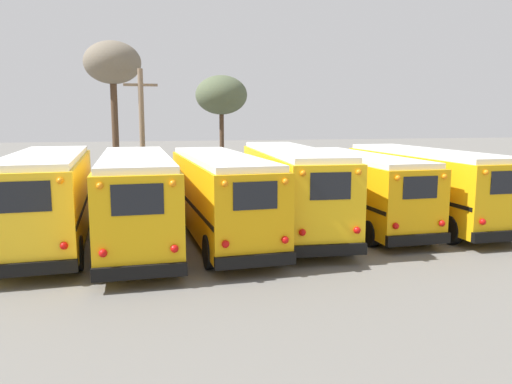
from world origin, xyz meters
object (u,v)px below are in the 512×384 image
at_px(school_bus_3, 290,186).
at_px(utility_pole, 142,133).
at_px(bare_tree_0, 221,96).
at_px(school_bus_2, 220,193).
at_px(school_bus_1, 136,197).
at_px(bare_tree_1, 113,65).
at_px(school_bus_0, 48,196).
at_px(school_bus_5, 424,183).
at_px(school_bus_4, 357,186).

xyz_separation_m(school_bus_3, utility_pole, (-5.85, 8.66, 1.92)).
distance_m(school_bus_3, bare_tree_0, 17.28).
relative_size(school_bus_2, school_bus_3, 0.94).
height_order(school_bus_1, utility_pole, utility_pole).
bearing_deg(bare_tree_1, school_bus_0, -96.81).
distance_m(school_bus_1, utility_pole, 10.15).
distance_m(school_bus_3, utility_pole, 10.63).
relative_size(school_bus_2, school_bus_5, 0.99).
bearing_deg(school_bus_0, bare_tree_0, 62.73).
bearing_deg(school_bus_0, school_bus_4, 4.54).
height_order(school_bus_2, school_bus_4, school_bus_2).
bearing_deg(bare_tree_0, bare_tree_1, -155.22).
bearing_deg(school_bus_1, bare_tree_0, 71.89).
bearing_deg(school_bus_3, school_bus_4, 6.26).
distance_m(school_bus_1, school_bus_2, 3.08).
xyz_separation_m(school_bus_3, bare_tree_0, (-0.22, 16.73, 4.30)).
relative_size(school_bus_3, school_bus_4, 1.09).
bearing_deg(bare_tree_1, school_bus_2, -72.78).
bearing_deg(school_bus_2, school_bus_3, 17.56).
height_order(school_bus_1, bare_tree_1, bare_tree_1).
xyz_separation_m(school_bus_0, school_bus_3, (9.17, 0.64, 0.01)).
bearing_deg(school_bus_2, utility_pole, 106.17).
height_order(school_bus_0, bare_tree_1, bare_tree_1).
relative_size(school_bus_1, utility_pole, 1.40).
relative_size(school_bus_2, bare_tree_0, 1.34).
bearing_deg(utility_pole, bare_tree_0, 55.09).
xyz_separation_m(school_bus_0, bare_tree_1, (1.67, 14.00, 5.95)).
xyz_separation_m(school_bus_2, utility_pole, (-2.79, 9.63, 1.99)).
xyz_separation_m(school_bus_2, school_bus_4, (6.12, 1.30, -0.10)).
distance_m(school_bus_0, bare_tree_1, 15.31).
distance_m(school_bus_1, school_bus_5, 12.32).
distance_m(school_bus_0, school_bus_3, 9.19).
xyz_separation_m(school_bus_4, school_bus_5, (3.06, -0.21, 0.09)).
relative_size(school_bus_1, school_bus_2, 0.99).
distance_m(school_bus_3, bare_tree_1, 16.44).
xyz_separation_m(bare_tree_0, bare_tree_1, (-7.28, -3.36, 1.65)).
height_order(school_bus_3, bare_tree_1, bare_tree_1).
bearing_deg(school_bus_1, bare_tree_1, 95.40).
xyz_separation_m(school_bus_2, school_bus_5, (9.17, 1.10, -0.01)).
height_order(school_bus_2, school_bus_5, school_bus_2).
bearing_deg(school_bus_4, school_bus_2, -167.97).
bearing_deg(school_bus_5, school_bus_1, -173.36).
distance_m(utility_pole, bare_tree_1, 6.41).
relative_size(school_bus_0, school_bus_1, 0.97).
relative_size(school_bus_0, school_bus_5, 0.95).
bearing_deg(bare_tree_0, school_bus_5, -69.11).
bearing_deg(school_bus_4, school_bus_0, -175.46).
height_order(school_bus_1, school_bus_3, school_bus_3).
xyz_separation_m(school_bus_1, school_bus_4, (9.17, 1.63, -0.13)).
height_order(school_bus_2, utility_pole, utility_pole).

